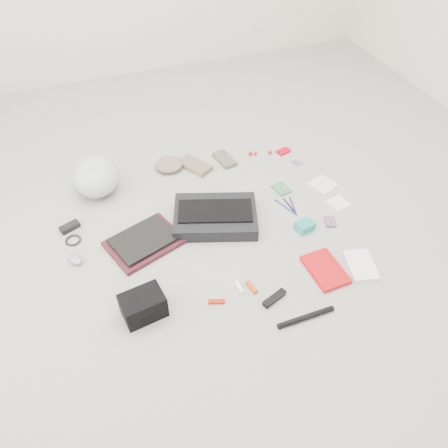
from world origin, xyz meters
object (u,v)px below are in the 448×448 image
object	(u,v)px
laptop	(144,239)
book_red	(325,270)
messenger_bag	(215,217)
camera_bag	(143,306)
bike_helmet	(96,176)
accordion_wallet	(305,226)

from	to	relation	value
laptop	book_red	size ratio (longest dim) A/B	1.33
messenger_bag	laptop	xyz separation A→B (m)	(-0.40, -0.03, -0.00)
camera_bag	bike_helmet	bearing A→B (deg)	84.88
messenger_bag	book_red	bearing A→B (deg)	-34.37
book_red	messenger_bag	bearing A→B (deg)	124.15
camera_bag	book_red	size ratio (longest dim) A/B	0.81
bike_helmet	book_red	distance (m)	1.38
camera_bag	accordion_wallet	xyz separation A→B (m)	(0.92, 0.23, -0.04)
messenger_bag	book_red	size ratio (longest dim) A/B	1.91
bike_helmet	book_red	bearing A→B (deg)	-36.17
laptop	messenger_bag	bearing A→B (deg)	-14.94
bike_helmet	camera_bag	size ratio (longest dim) A/B	1.72
bike_helmet	camera_bag	xyz separation A→B (m)	(0.05, -0.94, -0.04)
bike_helmet	messenger_bag	bearing A→B (deg)	-30.92
book_red	accordion_wallet	size ratio (longest dim) A/B	2.50
laptop	bike_helmet	distance (m)	0.55
laptop	accordion_wallet	xyz separation A→B (m)	(0.83, -0.19, -0.01)
accordion_wallet	camera_bag	bearing A→B (deg)	-177.75
accordion_wallet	book_red	bearing A→B (deg)	-109.65
camera_bag	accordion_wallet	bearing A→B (deg)	5.39
messenger_bag	camera_bag	xyz separation A→B (m)	(-0.49, -0.45, 0.02)
bike_helmet	camera_bag	bearing A→B (deg)	-75.63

